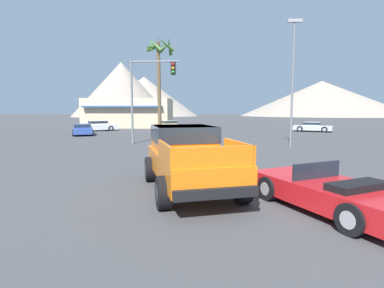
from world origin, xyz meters
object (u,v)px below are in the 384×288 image
at_px(red_convertible_car, 331,193).
at_px(parked_car_white, 97,126).
at_px(parked_car_tan, 169,125).
at_px(orange_pickup_truck, 187,154).
at_px(palm_tree_tall, 160,64).
at_px(traffic_light_main, 149,85).
at_px(parked_car_blue, 83,129).
at_px(street_lamp_post, 293,72).
at_px(parked_car_silver, 312,127).

height_order(red_convertible_car, parked_car_white, parked_car_white).
bearing_deg(parked_car_tan, orange_pickup_truck, 68.07).
relative_size(parked_car_tan, palm_tree_tall, 0.51).
bearing_deg(parked_car_tan, traffic_light_main, 61.99).
height_order(red_convertible_car, parked_car_blue, red_convertible_car).
bearing_deg(palm_tree_tall, parked_car_blue, -177.81).
bearing_deg(parked_car_blue, orange_pickup_truck, -82.41).
bearing_deg(street_lamp_post, parked_car_silver, 66.98).
distance_m(parked_car_white, parked_car_blue, 5.77).
bearing_deg(parked_car_silver, street_lamp_post, 0.76).
distance_m(parked_car_silver, parked_car_white, 25.30).
bearing_deg(parked_car_white, parked_car_tan, -105.12).
xyz_separation_m(red_convertible_car, traffic_light_main, (-7.41, 14.30, 3.84)).
distance_m(parked_car_blue, street_lamp_post, 20.73).
bearing_deg(palm_tree_tall, street_lamp_post, -42.53).
distance_m(parked_car_tan, palm_tree_tall, 10.58).
distance_m(orange_pickup_truck, palm_tree_tall, 21.48).
bearing_deg(parked_car_silver, orange_pickup_truck, -1.89).
relative_size(traffic_light_main, palm_tree_tall, 0.66).
bearing_deg(street_lamp_post, parked_car_tan, 120.70).
relative_size(red_convertible_car, parked_car_silver, 0.99).
relative_size(parked_car_tan, traffic_light_main, 0.77).
bearing_deg(parked_car_blue, traffic_light_main, -65.78).
bearing_deg(traffic_light_main, street_lamp_post, -9.13).
xyz_separation_m(red_convertible_car, parked_car_tan, (-8.26, 30.60, 0.15)).
height_order(red_convertible_car, palm_tree_tall, palm_tree_tall).
relative_size(parked_car_silver, parked_car_blue, 0.97).
height_order(parked_car_silver, traffic_light_main, traffic_light_main).
bearing_deg(orange_pickup_truck, parked_car_silver, 46.94).
bearing_deg(parked_car_silver, palm_tree_tall, -46.96).
relative_size(parked_car_white, parked_car_blue, 1.00).
height_order(parked_car_silver, parked_car_white, parked_car_white).
distance_m(orange_pickup_truck, parked_car_tan, 29.03).
xyz_separation_m(orange_pickup_truck, parked_car_tan, (-4.57, 28.66, -0.51)).
xyz_separation_m(orange_pickup_truck, red_convertible_car, (3.69, -1.94, -0.66)).
bearing_deg(traffic_light_main, parked_car_silver, 40.17).
xyz_separation_m(parked_car_blue, traffic_light_main, (8.34, -7.56, 3.70)).
bearing_deg(parked_car_white, red_convertible_car, 175.54).
bearing_deg(parked_car_white, street_lamp_post, -163.59).
xyz_separation_m(orange_pickup_truck, street_lamp_post, (6.04, 10.80, 3.80)).
distance_m(parked_car_white, parked_car_tan, 8.73).
distance_m(orange_pickup_truck, parked_car_blue, 23.30).
height_order(orange_pickup_truck, traffic_light_main, traffic_light_main).
bearing_deg(red_convertible_car, parked_car_silver, 44.79).
distance_m(red_convertible_car, parked_car_tan, 31.69).
relative_size(parked_car_silver, traffic_light_main, 0.74).
relative_size(parked_car_silver, parked_car_tan, 0.96).
height_order(parked_car_tan, street_lamp_post, street_lamp_post).
bearing_deg(red_convertible_car, parked_car_tan, 77.42).
distance_m(parked_car_tan, traffic_light_main, 16.73).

